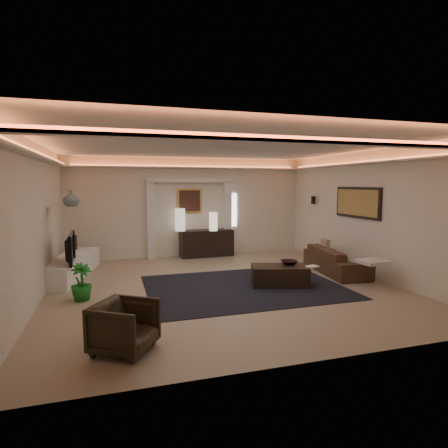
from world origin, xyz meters
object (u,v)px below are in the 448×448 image
object	(u,v)px
sofa	(336,260)
armchair	(125,327)
coffee_table	(280,276)
console	(207,243)

from	to	relation	value
sofa	armchair	bearing A→B (deg)	126.25
sofa	coffee_table	xyz separation A→B (m)	(-1.80, -0.66, -0.10)
sofa	coffee_table	size ratio (longest dim) A/B	1.77
sofa	coffee_table	distance (m)	1.92
console	coffee_table	distance (m)	3.61
sofa	armchair	size ratio (longest dim) A/B	2.87
coffee_table	armchair	distance (m)	3.96
console	coffee_table	xyz separation A→B (m)	(0.71, -3.54, -0.20)
sofa	coffee_table	world-z (taller)	sofa
console	sofa	size ratio (longest dim) A/B	0.76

